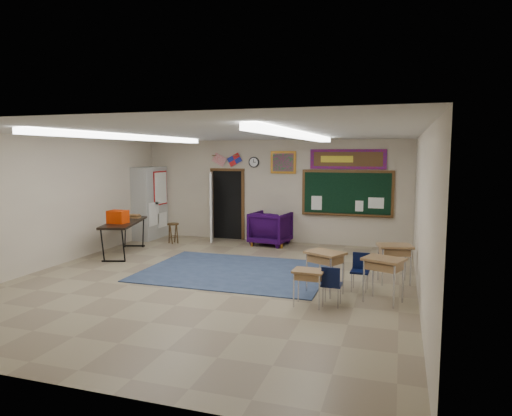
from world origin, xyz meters
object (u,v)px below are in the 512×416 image
(wingback_armchair, at_px, (270,228))
(student_desk_front_left, at_px, (325,270))
(folding_table, at_px, (124,236))
(wooden_stool, at_px, (173,233))
(student_desk_front_right, at_px, (394,262))

(wingback_armchair, bearing_deg, student_desk_front_left, 125.89)
(folding_table, relative_size, wooden_stool, 3.70)
(student_desk_front_left, xyz_separation_m, folding_table, (-5.52, 1.80, 0.02))
(student_desk_front_left, relative_size, folding_table, 0.37)
(wingback_armchair, height_order, student_desk_front_left, wingback_armchair)
(folding_table, bearing_deg, student_desk_front_right, -22.77)
(student_desk_front_left, bearing_deg, folding_table, -170.14)
(wingback_armchair, distance_m, wooden_stool, 2.84)
(student_desk_front_left, distance_m, folding_table, 5.81)
(wooden_stool, bearing_deg, student_desk_front_left, -34.79)
(folding_table, bearing_deg, student_desk_front_left, -34.93)
(student_desk_front_right, distance_m, wooden_stool, 6.64)
(student_desk_front_right, distance_m, folding_table, 6.78)
(student_desk_front_left, relative_size, student_desk_front_right, 1.04)
(wingback_armchair, distance_m, folding_table, 4.04)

